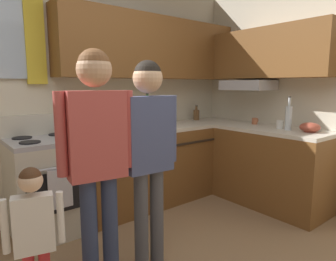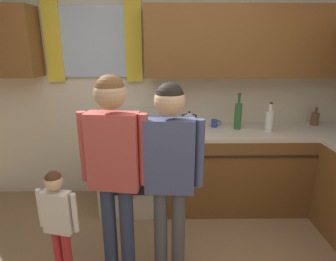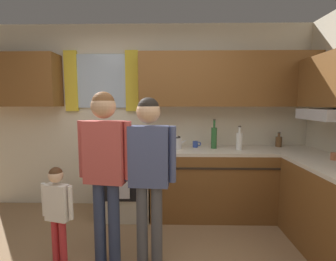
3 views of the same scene
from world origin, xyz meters
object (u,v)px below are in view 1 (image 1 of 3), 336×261
Objects in this scene: mug_ceramic_white at (280,124)px; mixing_bowl at (310,128)px; cup_terracotta at (255,121)px; mug_cobalt_blue at (127,124)px; bottle_tall_clear at (288,117)px; bottle_wine_green at (148,114)px; small_child at (34,229)px; stove_oven at (48,184)px; adult_in_plaid at (148,142)px; adult_holding_child at (97,144)px; bottle_oil_amber at (82,121)px; stovetop_kettle at (107,122)px; bottle_squat_brown at (196,114)px; bottle_milk_white at (173,115)px.

mug_ceramic_white is 0.32m from mixing_bowl.
mug_cobalt_blue is (-1.41, 0.72, 0.00)m from cup_terracotta.
bottle_tall_clear is at bearing -105.67° from cup_terracotta.
bottle_wine_green is 2.02m from small_child.
stove_oven is 0.71× the size of adult_in_plaid.
adult_holding_child reaches higher than mixing_bowl.
mixing_bowl is 2.70m from small_child.
stove_oven is at bearing 149.58° from mixing_bowl.
stove_oven is at bearing -172.75° from mug_cobalt_blue.
adult_holding_child reaches higher than bottle_oil_amber.
adult_holding_child reaches higher than stovetop_kettle.
bottle_wine_green reaches higher than cup_terracotta.
stovetop_kettle is 1.25m from adult_holding_child.
adult_in_plaid is at bearing -0.97° from adult_holding_child.
small_child is (-0.81, -0.06, -0.38)m from adult_in_plaid.
mug_ceramic_white is at bearing 1.88° from adult_in_plaid.
bottle_tall_clear reaches higher than bottle_squat_brown.
bottle_oil_amber is at bearing 146.73° from mug_ceramic_white.
adult_holding_child reaches higher than cup_terracotta.
mixing_bowl is 0.13× the size of adult_holding_child.
bottle_tall_clear is 2.19m from adult_holding_child.
bottle_milk_white is at bearing 121.18° from mixing_bowl.
stove_oven is at bearing 111.04° from adult_in_plaid.
bottle_tall_clear is 1.93m from stovetop_kettle.
bottle_tall_clear is at bearing 105.57° from mixing_bowl.
mug_cobalt_blue is 1.30m from adult_in_plaid.
bottle_wine_green is 3.43× the size of mug_cobalt_blue.
bottle_wine_green is 1.50m from mug_ceramic_white.
stove_oven is 0.69× the size of adult_holding_child.
bottle_wine_green reaches higher than stove_oven.
adult_holding_child reaches higher than stove_oven.
mug_ceramic_white is 2.23m from adult_holding_child.
mug_cobalt_blue is (-0.24, 0.07, -0.11)m from bottle_wine_green.
mug_ceramic_white is 1.84m from adult_in_plaid.
bottle_milk_white is at bearing 128.40° from mug_ceramic_white.
bottle_milk_white is at bearing -4.35° from stovetop_kettle.
stove_oven is 3.51× the size of bottle_milk_white.
small_child is (-2.50, -1.31, -0.38)m from bottle_squat_brown.
bottle_squat_brown is at bearing 97.10° from mug_ceramic_white.
mixing_bowl is (0.78, -1.28, -0.07)m from bottle_milk_white.
adult_in_plaid reaches higher than stove_oven.
bottle_wine_green reaches higher than mixing_bowl.
mug_cobalt_blue is at bearing 135.65° from bottle_tall_clear.
mug_cobalt_blue is 0.42× the size of stovetop_kettle.
stovetop_kettle is at bearing 77.86° from adult_in_plaid.
stove_oven is 5.37× the size of bottle_squat_brown.
bottle_wine_green is (1.17, 0.04, 0.58)m from stove_oven.
stove_oven is 0.83m from stovetop_kettle.
stovetop_kettle reaches higher than mug_ceramic_white.
mug_ceramic_white is at bearing 92.88° from mixing_bowl.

